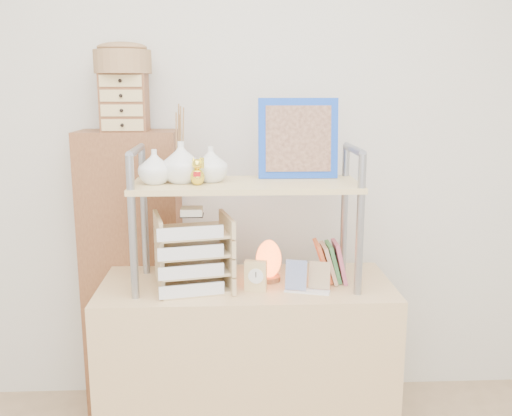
% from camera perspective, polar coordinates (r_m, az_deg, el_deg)
% --- Properties ---
extents(room_shell, '(3.42, 3.41, 2.61)m').
position_cam_1_polar(room_shell, '(1.44, -0.06, 18.02)').
color(room_shell, silver).
rests_on(room_shell, ground).
extents(desk, '(1.20, 0.50, 0.75)m').
position_cam_1_polar(desk, '(2.52, -0.94, -15.54)').
color(desk, tan).
rests_on(desk, ground).
extents(cabinet, '(0.46, 0.26, 1.35)m').
position_cam_1_polar(cabinet, '(2.79, -12.15, -6.41)').
color(cabinet, brown).
rests_on(cabinet, ground).
extents(hutch, '(0.90, 0.34, 0.75)m').
position_cam_1_polar(hutch, '(2.28, -2.57, 2.96)').
color(hutch, gray).
rests_on(hutch, desk).
extents(letter_tray, '(0.32, 0.31, 0.33)m').
position_cam_1_polar(letter_tray, '(2.28, -6.32, -4.86)').
color(letter_tray, tan).
rests_on(letter_tray, desk).
extents(salt_lamp, '(0.12, 0.11, 0.18)m').
position_cam_1_polar(salt_lamp, '(2.37, 1.26, -5.23)').
color(salt_lamp, brown).
rests_on(salt_lamp, desk).
extents(desk_clock, '(0.09, 0.05, 0.12)m').
position_cam_1_polar(desk_clock, '(2.27, -0.04, -6.80)').
color(desk_clock, tan).
rests_on(desk_clock, desk).
extents(postcard_stand, '(0.19, 0.10, 0.13)m').
position_cam_1_polar(postcard_stand, '(2.28, 5.15, -7.45)').
color(postcard_stand, white).
rests_on(postcard_stand, desk).
extents(drawer_chest, '(0.20, 0.16, 0.25)m').
position_cam_1_polar(drawer_chest, '(2.63, -13.01, 10.24)').
color(drawer_chest, brown).
rests_on(drawer_chest, cabinet).
extents(woven_basket, '(0.25, 0.25, 0.10)m').
position_cam_1_polar(woven_basket, '(2.63, -13.19, 14.05)').
color(woven_basket, olive).
rests_on(woven_basket, drawer_chest).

